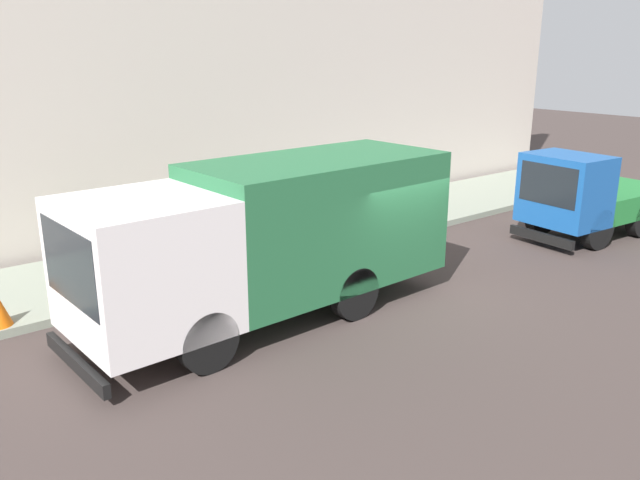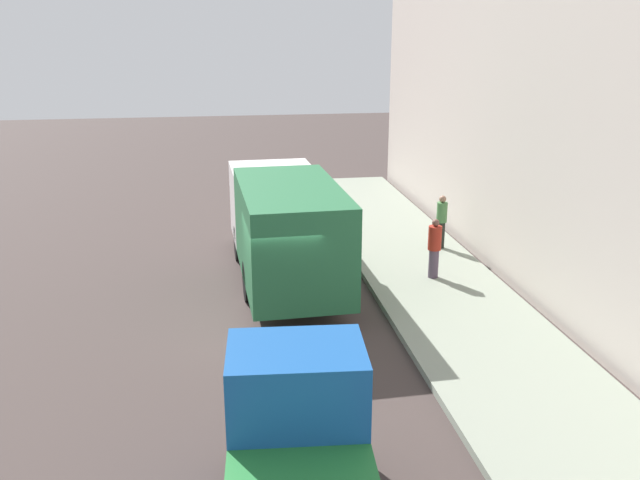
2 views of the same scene
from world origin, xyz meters
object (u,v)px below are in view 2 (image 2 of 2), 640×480
at_px(pedestrian_standing, 434,247).
at_px(traffic_cone_orange, 343,218).
at_px(pedestrian_walking, 442,220).
at_px(small_flatbed_truck, 301,466).
at_px(large_utility_truck, 284,224).

distance_m(pedestrian_standing, traffic_cone_orange, 5.46).
bearing_deg(pedestrian_walking, pedestrian_standing, 155.14).
xyz_separation_m(small_flatbed_truck, traffic_cone_orange, (3.37, 14.42, -0.60)).
distance_m(large_utility_truck, pedestrian_standing, 4.22).
height_order(large_utility_truck, pedestrian_walking, large_utility_truck).
bearing_deg(pedestrian_standing, traffic_cone_orange, 94.70).
height_order(small_flatbed_truck, pedestrian_walking, small_flatbed_truck).
relative_size(small_flatbed_truck, pedestrian_walking, 2.95).
xyz_separation_m(pedestrian_walking, traffic_cone_orange, (-2.64, 2.68, -0.54)).
bearing_deg(large_utility_truck, small_flatbed_truck, -96.77).
distance_m(small_flatbed_truck, pedestrian_standing, 10.47).
bearing_deg(small_flatbed_truck, traffic_cone_orange, 81.29).
distance_m(small_flatbed_truck, pedestrian_walking, 13.19).
distance_m(large_utility_truck, pedestrian_walking, 5.49).
bearing_deg(small_flatbed_truck, large_utility_truck, 89.54).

